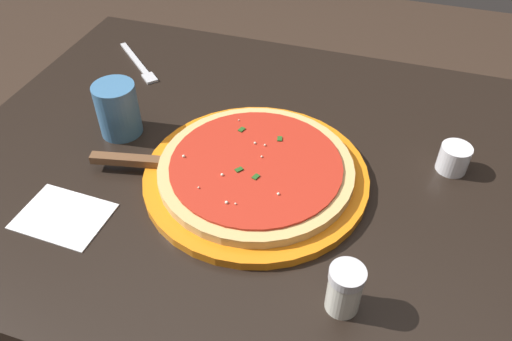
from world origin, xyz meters
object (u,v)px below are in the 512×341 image
Objects in this scene: fork at (139,65)px; parmesan_shaker at (345,289)px; serving_plate at (256,176)px; napkin_loose_left at (63,216)px; cup_tall_drink at (117,110)px; cup_small_sauce at (454,158)px; pizza_server at (153,163)px; pizza at (256,168)px.

fork is 2.03× the size of parmesan_shaker.
napkin_loose_left is at bearing -146.41° from serving_plate.
cup_tall_drink is 0.24m from fork.
fork is at bearing 139.35° from parmesan_shaker.
parmesan_shaker is at bearing -111.50° from cup_small_sauce.
pizza_server reaches higher than fork.
cup_tall_drink is (-0.27, 0.05, 0.04)m from serving_plate.
cup_small_sauce is 0.34× the size of fork.
cup_small_sauce is at bearing 27.83° from napkin_loose_left.
fork is (-0.08, 0.22, -0.05)m from cup_tall_drink.
cup_small_sauce is at bearing -11.90° from fork.
pizza_server is 0.14m from cup_tall_drink.
cup_small_sauce is at bearing 22.47° from serving_plate.
pizza_server reaches higher than napkin_loose_left.
pizza_server is at bearing -168.23° from pizza.
serving_plate is 0.33m from cup_small_sauce.
fork is at bearing 143.19° from pizza.
cup_tall_drink reaches higher than pizza_server.
serving_plate is 0.44m from fork.
cup_small_sauce reaches higher than fork.
pizza_server is at bearing -37.03° from cup_tall_drink.
pizza_server is 3.03× the size of parmesan_shaker.
parmesan_shaker reaches higher than pizza_server.
pizza_server is 0.35m from fork.
napkin_loose_left is 0.44m from fork.
fork reaches higher than napkin_loose_left.
cup_small_sauce is (0.47, 0.16, 0.00)m from pizza_server.
parmesan_shaker is (-0.13, -0.32, 0.01)m from cup_small_sauce.
serving_plate is 1.64× the size of pizza_server.
cup_tall_drink is 0.51m from parmesan_shaker.
cup_small_sauce reaches higher than pizza_server.
cup_small_sauce is 0.63m from napkin_loose_left.
pizza_server is at bearing 56.88° from napkin_loose_left.
pizza_server is 0.38m from parmesan_shaker.
parmesan_shaker is at bearing -47.10° from pizza.
parmesan_shaker is at bearing -3.06° from napkin_loose_left.
cup_tall_drink is at bearing 142.97° from pizza_server.
fork is at bearing 143.19° from serving_plate.
serving_plate is at bearing -9.39° from cup_tall_drink.
cup_tall_drink is 0.22m from napkin_loose_left.
parmesan_shaker reaches higher than fork.
pizza is at bearing -157.54° from cup_small_sauce.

